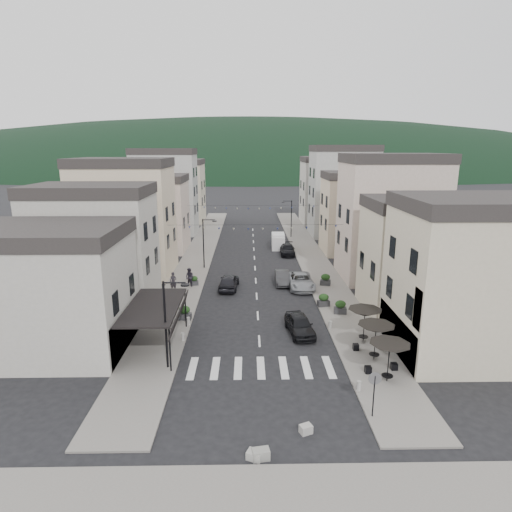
{
  "coord_description": "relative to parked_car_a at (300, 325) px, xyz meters",
  "views": [
    {
      "loc": [
        -0.79,
        -23.44,
        14.03
      ],
      "look_at": [
        -0.02,
        18.16,
        3.5
      ],
      "focal_mm": 30.0,
      "sensor_mm": 36.0,
      "label": 1
    }
  ],
  "objects": [
    {
      "name": "ground",
      "position": [
        -3.17,
        -7.29,
        -0.75
      ],
      "size": [
        700.0,
        700.0,
        0.0
      ],
      "primitive_type": "plane",
      "color": "black",
      "rests_on": "ground"
    },
    {
      "name": "sidewalk_left",
      "position": [
        -10.67,
        24.71,
        -0.69
      ],
      "size": [
        4.0,
        76.0,
        0.12
      ],
      "primitive_type": "cube",
      "color": "slate",
      "rests_on": "ground"
    },
    {
      "name": "sidewalk_right",
      "position": [
        4.33,
        24.71,
        -0.69
      ],
      "size": [
        4.0,
        76.0,
        0.12
      ],
      "primitive_type": "cube",
      "color": "slate",
      "rests_on": "ground"
    },
    {
      "name": "hill_backdrop",
      "position": [
        -3.17,
        292.71,
        -0.75
      ],
      "size": [
        640.0,
        360.0,
        70.0
      ],
      "primitive_type": "ellipsoid",
      "color": "black",
      "rests_on": "ground"
    },
    {
      "name": "boutique_building",
      "position": [
        -18.67,
        -2.29,
        3.25
      ],
      "size": [
        12.0,
        8.0,
        8.0
      ],
      "primitive_type": "cube",
      "color": "#A9A59A",
      "rests_on": "ground"
    },
    {
      "name": "bistro_building",
      "position": [
        11.33,
        -3.29,
        4.25
      ],
      "size": [
        10.0,
        8.0,
        10.0
      ],
      "primitive_type": "cube",
      "color": "#BFB598",
      "rests_on": "ground"
    },
    {
      "name": "boutique_awning",
      "position": [
        -10.42,
        -2.29,
        2.36
      ],
      "size": [
        3.77,
        7.5,
        3.28
      ],
      "color": "black",
      "rests_on": "ground"
    },
    {
      "name": "buildings_row_left",
      "position": [
        -17.67,
        30.46,
        5.37
      ],
      "size": [
        10.2,
        54.16,
        14.0
      ],
      "color": "#A9A59A",
      "rests_on": "ground"
    },
    {
      "name": "buildings_row_right",
      "position": [
        11.33,
        29.3,
        5.57
      ],
      "size": [
        10.2,
        54.16,
        14.5
      ],
      "color": "#BFB598",
      "rests_on": "ground"
    },
    {
      "name": "cafe_terrace",
      "position": [
        4.53,
        -4.49,
        1.61
      ],
      "size": [
        2.5,
        8.1,
        2.53
      ],
      "color": "black",
      "rests_on": "ground"
    },
    {
      "name": "streetlamp_left_near",
      "position": [
        -8.99,
        -5.29,
        2.95
      ],
      "size": [
        1.7,
        0.56,
        6.0
      ],
      "color": "black",
      "rests_on": "ground"
    },
    {
      "name": "streetlamp_left_far",
      "position": [
        -8.99,
        18.71,
        2.95
      ],
      "size": [
        1.7,
        0.56,
        6.0
      ],
      "color": "black",
      "rests_on": "ground"
    },
    {
      "name": "streetlamp_right_far",
      "position": [
        2.65,
        36.71,
        2.95
      ],
      "size": [
        1.7,
        0.56,
        6.0
      ],
      "color": "black",
      "rests_on": "ground"
    },
    {
      "name": "traffic_sign",
      "position": [
        2.63,
        -10.79,
        1.18
      ],
      "size": [
        0.7,
        0.07,
        2.7
      ],
      "color": "black",
      "rests_on": "ground"
    },
    {
      "name": "bollards",
      "position": [
        -3.17,
        -1.79,
        -0.33
      ],
      "size": [
        11.66,
        10.26,
        0.6
      ],
      "color": "gray",
      "rests_on": "ground"
    },
    {
      "name": "bunting_near",
      "position": [
        -3.17,
        14.71,
        4.9
      ],
      "size": [
        19.0,
        0.28,
        0.62
      ],
      "color": "black",
      "rests_on": "ground"
    },
    {
      "name": "bunting_far",
      "position": [
        -3.17,
        30.71,
        4.9
      ],
      "size": [
        19.0,
        0.28,
        0.62
      ],
      "color": "black",
      "rests_on": "ground"
    },
    {
      "name": "parked_car_a",
      "position": [
        0.0,
        0.0,
        0.0
      ],
      "size": [
        2.34,
        4.6,
        1.5
      ],
      "primitive_type": "imported",
      "rotation": [
        0.0,
        0.0,
        0.13
      ],
      "color": "black",
      "rests_on": "ground"
    },
    {
      "name": "parked_car_b",
      "position": [
        -0.37,
        12.58,
        -0.07
      ],
      "size": [
        1.47,
        4.14,
        1.36
      ],
      "primitive_type": "imported",
      "rotation": [
        0.0,
        0.0,
        -0.01
      ],
      "color": "#2C2C2F",
      "rests_on": "ground"
    },
    {
      "name": "parked_car_c",
      "position": [
        1.43,
        11.16,
        0.0
      ],
      "size": [
        2.57,
        5.44,
        1.5
      ],
      "primitive_type": "imported",
      "rotation": [
        0.0,
        0.0,
        0.01
      ],
      "color": "gray",
      "rests_on": "ground"
    },
    {
      "name": "parked_car_d",
      "position": [
        1.34,
        25.42,
        -0.07
      ],
      "size": [
        2.1,
        4.79,
        1.37
      ],
      "primitive_type": "imported",
      "rotation": [
        0.0,
        0.0,
        -0.04
      ],
      "color": "black",
      "rests_on": "ground"
    },
    {
      "name": "parked_car_e",
      "position": [
        -5.97,
        11.0,
        0.02
      ],
      "size": [
        2.17,
        4.67,
        1.55
      ],
      "primitive_type": "imported",
      "rotation": [
        0.0,
        0.0,
        3.07
      ],
      "color": "black",
      "rests_on": "ground"
    },
    {
      "name": "delivery_van",
      "position": [
        0.33,
        29.49,
        0.32
      ],
      "size": [
        1.98,
        4.62,
        2.18
      ],
      "rotation": [
        0.0,
        0.0,
        -0.04
      ],
      "color": "silver",
      "rests_on": "ground"
    },
    {
      "name": "pedestrian_a",
      "position": [
        -11.47,
        10.09,
        0.34
      ],
      "size": [
        0.78,
        0.58,
        1.94
      ],
      "primitive_type": "imported",
      "rotation": [
        0.0,
        0.0,
        -0.18
      ],
      "color": "black",
      "rests_on": "sidewalk_left"
    },
    {
      "name": "pedestrian_b",
      "position": [
        -10.01,
        11.45,
        0.35
      ],
      "size": [
        1.17,
        1.06,
        1.96
      ],
      "primitive_type": "imported",
      "rotation": [
        0.0,
        0.0,
        -0.41
      ],
      "color": "#241F2A",
      "rests_on": "sidewalk_left"
    },
    {
      "name": "concrete_block_a",
      "position": [
        -3.42,
        -13.79,
        -0.5
      ],
      "size": [
        0.87,
        0.63,
        0.5
      ],
      "primitive_type": "cube",
      "rotation": [
        0.0,
        0.0,
        0.17
      ],
      "color": "gray",
      "rests_on": "ground"
    },
    {
      "name": "concrete_block_b",
      "position": [
        -1.08,
        -11.98,
        -0.53
      ],
      "size": [
        0.73,
        0.65,
        0.45
      ],
      "primitive_type": "cube",
      "rotation": [
        0.0,
        0.0,
        0.4
      ],
      "color": "#9D9A95",
      "rests_on": "ground"
    },
    {
      "name": "concrete_block_c",
      "position": [
        -3.71,
        -13.79,
        -0.55
      ],
      "size": [
        0.84,
        0.74,
        0.4
      ],
      "primitive_type": "cube",
      "rotation": [
        0.0,
        0.0,
        -0.41
      ],
      "color": "#999791",
      "rests_on": "ground"
    },
    {
      "name": "planter_la",
      "position": [
        -9.3,
        2.71,
        -0.04
      ],
      "size": [
        1.14,
        0.7,
        1.21
      ],
      "rotation": [
        0.0,
        0.0,
        -0.1
      ],
      "color": "#323134",
      "rests_on": "sidewalk_left"
    },
    {
      "name": "planter_lb",
      "position": [
        -9.64,
        11.98,
        -0.15
      ],
      "size": [
        0.95,
        0.62,
        0.99
      ],
      "rotation": [
        0.0,
        0.0,
        0.16
      ],
      "color": "#313134",
      "rests_on": "sidewalk_left"
    },
    {
      "name": "planter_ra",
      "position": [
        2.83,
        5.61,
        -0.06
      ],
      "size": [
        1.14,
        0.76,
        1.17
      ],
      "rotation": [
        0.0,
        0.0,
        0.19
      ],
      "color": "#2A2A2C",
      "rests_on": "sidewalk_right"
    },
    {
      "name": "planter_rb",
      "position": [
        3.97,
        3.82,
        -0.05
      ],
      "size": [
        1.11,
        0.69,
        1.19
      ],
      "rotation": [
        0.0,
        0.0,
        -0.1
      ],
      "color": "#2E2E30",
      "rests_on": "sidewalk_right"
    },
    {
      "name": "planter_rc",
      "position": [
        4.08,
        11.72,
        -0.04
      ],
      "size": [
        1.19,
        0.84,
        1.21
      ],
      "rotation": [
        0.0,
        0.0,
        -0.25
      ],
      "color": "#2E2E30",
      "rests_on": "sidewalk_right"
    }
  ]
}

